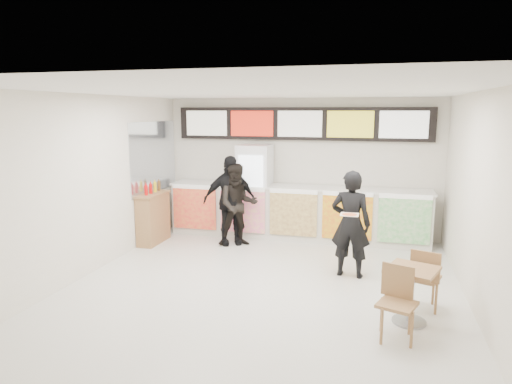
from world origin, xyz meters
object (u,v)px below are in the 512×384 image
(drinks_fridge, at_px, (255,191))
(service_counter, at_px, (296,212))
(customer_mid, at_px, (229,200))
(cafe_table, at_px, (411,285))
(condiment_ledge, at_px, (153,217))
(customer_left, at_px, (238,205))
(customer_main, at_px, (351,224))

(drinks_fridge, bearing_deg, service_counter, -0.99)
(service_counter, relative_size, customer_mid, 3.03)
(service_counter, relative_size, cafe_table, 3.57)
(condiment_ledge, bearing_deg, customer_left, 9.21)
(customer_mid, bearing_deg, service_counter, 1.91)
(customer_left, distance_m, condiment_ledge, 1.81)
(cafe_table, bearing_deg, condiment_ledge, 173.54)
(customer_main, bearing_deg, customer_mid, -20.15)
(service_counter, bearing_deg, customer_main, -58.30)
(drinks_fridge, xyz_separation_m, cafe_table, (3.07, -3.61, -0.49))
(service_counter, xyz_separation_m, cafe_table, (2.14, -3.59, -0.06))
(drinks_fridge, relative_size, condiment_ledge, 1.59)
(customer_mid, height_order, cafe_table, customer_mid)
(cafe_table, bearing_deg, customer_mid, 160.50)
(service_counter, relative_size, customer_main, 3.12)
(customer_main, distance_m, cafe_table, 1.81)
(customer_main, xyz_separation_m, cafe_table, (0.87, -1.55, -0.38))
(service_counter, height_order, customer_main, customer_main)
(customer_main, relative_size, cafe_table, 1.14)
(customer_main, distance_m, condiment_ledge, 4.20)
(customer_left, xyz_separation_m, condiment_ledge, (-1.76, -0.29, -0.31))
(service_counter, relative_size, condiment_ledge, 4.43)
(service_counter, xyz_separation_m, drinks_fridge, (-0.93, 0.02, 0.43))
(customer_left, relative_size, customer_mid, 0.92)
(customer_left, bearing_deg, service_counter, 13.86)
(customer_mid, distance_m, condiment_ledge, 1.65)
(service_counter, height_order, drinks_fridge, drinks_fridge)
(service_counter, xyz_separation_m, condiment_ledge, (-2.82, -1.10, -0.04))
(customer_left, height_order, cafe_table, customer_left)
(service_counter, bearing_deg, drinks_fridge, 179.01)
(drinks_fridge, height_order, condiment_ledge, drinks_fridge)
(condiment_ledge, bearing_deg, service_counter, 21.40)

